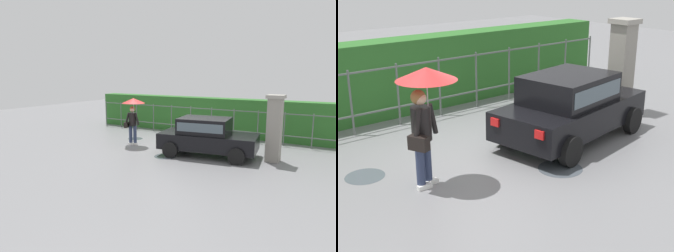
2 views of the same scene
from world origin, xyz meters
The scene contains 8 objects.
ground_plane centered at (0.00, 0.00, 0.00)m, with size 40.00×40.00×0.00m, color slate.
car centered at (1.73, -0.62, 0.80)m, with size 3.91×2.29×1.48m.
pedestrian centered at (-1.84, -0.61, 1.58)m, with size 1.01×1.01×2.10m.
gate_pillar centered at (4.15, -0.13, 1.24)m, with size 0.60×0.60×2.42m.
fence_section centered at (-0.06, 2.69, 0.82)m, with size 12.74×0.05×1.50m.
hedge_row centered at (-0.06, 3.63, 0.95)m, with size 13.69×0.90×1.90m, color #2D6B28.
puddle_near centered at (0.44, -1.59, 0.00)m, with size 0.85×0.85×0.00m, color #4C545B.
puddle_far centered at (-2.54, 0.47, 0.00)m, with size 0.72×0.72×0.00m, color #4C545B.
Camera 1 is at (6.44, -11.42, 3.17)m, focal length 32.91 mm.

